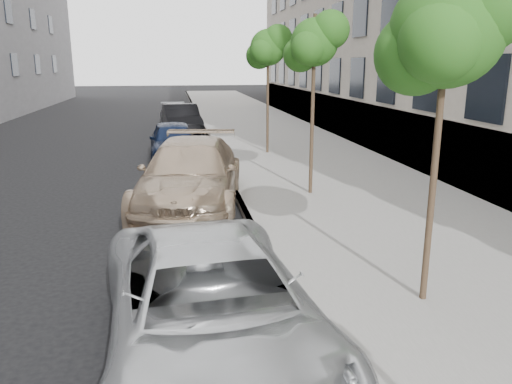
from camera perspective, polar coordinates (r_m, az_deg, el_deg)
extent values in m
cube|color=gray|center=(29.59, 0.01, 7.65)|extent=(6.40, 72.00, 0.14)
cube|color=#9E9B93|center=(29.25, -6.09, 7.49)|extent=(0.15, 72.00, 0.14)
cylinder|color=#38281C|center=(7.54, 19.90, 4.60)|extent=(0.10, 0.10, 4.62)
sphere|color=#32651A|center=(7.46, 21.01, 16.84)|extent=(1.54, 1.54, 1.54)
sphere|color=#32651A|center=(7.49, 24.47, 18.82)|extent=(1.23, 1.23, 1.23)
sphere|color=#32651A|center=(7.53, 17.78, 14.78)|extent=(1.16, 1.16, 1.16)
cylinder|color=#38281C|center=(13.54, 6.49, 9.63)|extent=(0.10, 0.10, 4.71)
sphere|color=#32651A|center=(13.50, 6.70, 16.63)|extent=(1.23, 1.23, 1.23)
sphere|color=#32651A|center=(13.43, 8.49, 17.87)|extent=(0.98, 0.98, 0.98)
sphere|color=#32651A|center=(13.66, 5.11, 15.39)|extent=(0.92, 0.92, 0.92)
cylinder|color=#38281C|center=(19.86, 1.35, 11.34)|extent=(0.10, 0.10, 4.76)
sphere|color=#32651A|center=(19.84, 1.38, 16.19)|extent=(1.38, 1.38, 1.38)
sphere|color=#32651A|center=(19.72, 2.54, 17.06)|extent=(1.10, 1.10, 1.10)
sphere|color=#32651A|center=(20.02, 0.36, 15.32)|extent=(1.03, 1.03, 1.03)
imported|color=silver|center=(6.25, -5.11, -13.01)|extent=(2.99, 5.62, 1.51)
imported|color=tan|center=(12.80, -7.49, 1.91)|extent=(3.33, 6.25, 1.72)
imported|color=#0F1A34|center=(19.34, -9.42, 5.77)|extent=(1.93, 4.43, 1.49)
imported|color=black|center=(25.87, -8.54, 8.10)|extent=(2.12, 4.95, 1.59)
imported|color=#A7AAAF|center=(31.02, -9.04, 8.82)|extent=(2.23, 4.47, 1.25)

